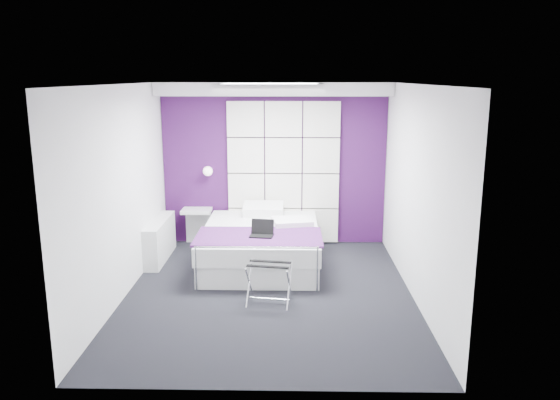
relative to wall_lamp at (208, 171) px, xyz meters
name	(u,v)px	position (x,y,z in m)	size (l,w,h in m)	color
floor	(269,293)	(1.05, -2.06, -1.22)	(4.40, 4.40, 0.00)	black
ceiling	(268,84)	(1.05, -2.06, 1.38)	(4.40, 4.40, 0.00)	white
wall_back	(274,165)	(1.05, 0.14, 0.08)	(3.60, 3.60, 0.00)	silver
wall_left	(122,193)	(-0.75, -2.06, 0.08)	(4.40, 4.40, 0.00)	silver
wall_right	(417,194)	(2.85, -2.06, 0.08)	(4.40, 4.40, 0.00)	silver
accent_wall	(274,165)	(1.05, 0.13, 0.08)	(3.58, 0.02, 2.58)	#360E40
soffit	(273,89)	(1.05, -0.11, 1.28)	(3.58, 0.50, 0.20)	silver
headboard	(283,173)	(1.20, 0.08, -0.05)	(1.80, 0.08, 2.30)	silver
skylight	(270,88)	(1.05, -1.46, 1.33)	(1.36, 0.86, 0.12)	white
wall_lamp	(208,171)	(0.00, 0.00, 0.00)	(0.15, 0.15, 0.15)	white
radiator	(160,240)	(-0.64, -0.76, -0.92)	(0.22, 1.20, 0.60)	silver
bed	(261,244)	(0.89, -0.95, -0.91)	(1.71, 2.06, 0.72)	silver
nightstand	(197,211)	(-0.20, -0.04, -0.65)	(0.47, 0.37, 0.05)	silver
luggage_rack	(269,283)	(1.06, -2.36, -0.97)	(0.51, 0.37, 0.50)	silver
laptop	(262,232)	(0.93, -1.46, -0.58)	(0.31, 0.22, 0.22)	black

